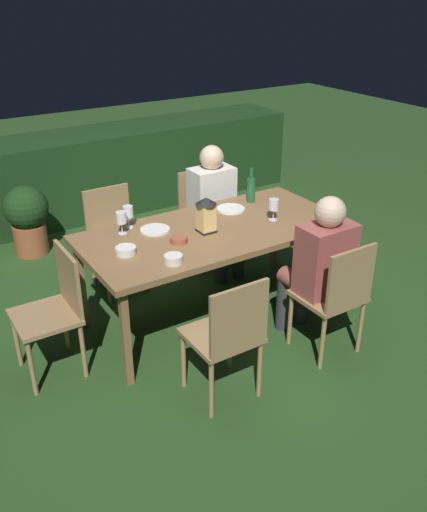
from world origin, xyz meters
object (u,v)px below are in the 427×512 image
Objects in this scene: green_bottle_on_table at (251,189)px; wine_glass_b at (274,206)px; person_in_cream at (216,204)px; plate_b at (155,230)px; chair_head_near at (55,307)px; wine_glass_c at (128,213)px; chair_side_right_b at (204,213)px; bowl_salad at (173,259)px; chair_side_right_a at (114,235)px; bowl_olives at (179,239)px; wine_glass_a at (121,219)px; person_in_rust at (318,263)px; bowl_bread at (126,250)px; chair_side_left_a at (228,334)px; plate_a at (231,209)px; lantern_centerpiece at (206,213)px; chair_side_left_b at (336,294)px; potted_plant_corner at (27,217)px; dining_table at (213,235)px.

wine_glass_b is at bearing -101.49° from green_bottle_on_table.
green_bottle_on_table is (0.11, -0.37, 0.23)m from person_in_cream.
plate_b is at bearing -150.47° from person_in_cream.
chair_head_near is 0.89m from wine_glass_c.
chair_side_right_b is 7.01× the size of bowl_salad.
chair_head_near is 1.17m from chair_side_right_a.
plate_b is (0.85, 0.20, 0.28)m from chair_head_near.
chair_head_near reaches higher than bowl_olives.
green_bottle_on_table is 0.97m from bowl_olives.
wine_glass_a is 1.00× the size of wine_glass_c.
person_in_rust is 8.31× the size of bowl_bread.
wine_glass_c is at bearing -152.25° from chair_side_right_b.
green_bottle_on_table reaches higher than chair_head_near.
plate_b is (0.06, 1.06, 0.28)m from chair_side_left_a.
person_in_rust is 1.78m from chair_side_right_a.
bowl_bread is (-0.20, -0.39, -0.09)m from wine_glass_c.
chair_side_left_a is at bearing -130.72° from green_bottle_on_table.
chair_head_near is 1.59m from plate_a.
lantern_centerpiece is at bearing -146.56° from plate_a.
wine_glass_a is 1.37× the size of bowl_olives.
green_bottle_on_table is at bearing -78.71° from chair_side_right_b.
chair_head_near and chair_side_right_a have the same top height.
person_in_cream reaches higher than chair_side_left_b.
lantern_centerpiece reaches higher than bowl_olives.
potted_plant_corner is at bearing 99.27° from chair_side_left_a.
wine_glass_b is (1.71, -0.10, 0.39)m from chair_head_near.
person_in_rust reaches higher than chair_side_right_b.
lantern_centerpiece reaches higher than chair_side_right_a.
person_in_cream reaches higher than green_bottle_on_table.
chair_head_near is 1.76m from wine_glass_b.
chair_side_right_a is 0.72m from wine_glass_a.
chair_side_left_b and chair_side_right_a have the same top height.
plate_a is (0.84, -0.11, -0.11)m from wine_glass_c.
plate_a is at bearing 3.50° from plate_b.
green_bottle_on_table is (0.63, 0.32, -0.04)m from lantern_centerpiece.
chair_side_right_a is at bearing -66.63° from potted_plant_corner.
person_in_rust is 1.00× the size of person_in_cream.
green_bottle_on_table is (0.56, 0.30, 0.16)m from dining_table.
bowl_bread is at bearing -145.13° from plate_b.
lantern_centerpiece is at bearing 121.39° from chair_side_left_b.
chair_side_left_a is at bearing -90.00° from chair_side_right_a.
chair_head_near is at bearing -170.50° from green_bottle_on_table.
chair_head_near is at bearing -153.57° from wine_glass_c.
wine_glass_a is at bearing 160.40° from plate_b.
chair_side_right_a is 3.28× the size of lantern_centerpiece.
person_in_rust is 2.92m from potted_plant_corner.
chair_side_left_b is 3.87× the size of plate_a.
wine_glass_a reaches higher than plate_a.
wine_glass_a is (-0.61, 0.28, 0.17)m from dining_table.
chair_head_near is at bearing 176.49° from wine_glass_b.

